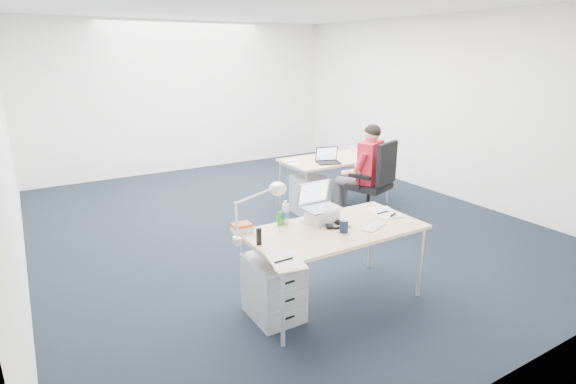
% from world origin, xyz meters
% --- Properties ---
extents(floor, '(7.00, 7.00, 0.00)m').
position_xyz_m(floor, '(0.00, 0.00, 0.00)').
color(floor, black).
rests_on(floor, ground).
extents(room, '(6.02, 7.02, 2.80)m').
position_xyz_m(room, '(0.00, 0.00, 1.71)').
color(room, white).
rests_on(room, ground).
extents(desk_near, '(1.60, 0.80, 0.73)m').
position_xyz_m(desk_near, '(-0.55, -2.02, 0.68)').
color(desk_near, tan).
rests_on(desk_near, ground).
extents(desk_far, '(1.60, 0.80, 0.73)m').
position_xyz_m(desk_far, '(1.14, 0.22, 0.68)').
color(desk_far, tan).
rests_on(desk_far, ground).
extents(office_chair, '(0.91, 0.91, 1.13)m').
position_xyz_m(office_chair, '(1.12, -0.62, 0.32)').
color(office_chair, black).
rests_on(office_chair, ground).
extents(seated_person, '(0.63, 0.79, 1.33)m').
position_xyz_m(seated_person, '(1.05, -0.45, 0.67)').
color(seated_person, red).
rests_on(seated_person, ground).
extents(drawer_pedestal_near, '(0.40, 0.50, 0.55)m').
position_xyz_m(drawer_pedestal_near, '(-1.15, -1.95, 0.28)').
color(drawer_pedestal_near, '#A6A9AB').
rests_on(drawer_pedestal_near, ground).
extents(drawer_pedestal_far, '(0.40, 0.50, 0.55)m').
position_xyz_m(drawer_pedestal_far, '(0.59, 0.07, 0.28)').
color(drawer_pedestal_far, '#A6A9AB').
rests_on(drawer_pedestal_far, ground).
extents(silver_laptop, '(0.34, 0.27, 0.35)m').
position_xyz_m(silver_laptop, '(-0.55, -1.82, 0.91)').
color(silver_laptop, silver).
rests_on(silver_laptop, desk_near).
extents(wireless_keyboard, '(0.28, 0.19, 0.01)m').
position_xyz_m(wireless_keyboard, '(-0.24, -2.18, 0.74)').
color(wireless_keyboard, white).
rests_on(wireless_keyboard, desk_near).
extents(computer_mouse, '(0.08, 0.11, 0.04)m').
position_xyz_m(computer_mouse, '(-0.42, -2.03, 0.75)').
color(computer_mouse, white).
rests_on(computer_mouse, desk_near).
extents(headphones, '(0.24, 0.21, 0.03)m').
position_xyz_m(headphones, '(-0.52, -1.98, 0.75)').
color(headphones, black).
rests_on(headphones, desk_near).
extents(can_koozie, '(0.08, 0.08, 0.12)m').
position_xyz_m(can_koozie, '(-0.54, -2.13, 0.79)').
color(can_koozie, '#131F3C').
rests_on(can_koozie, desk_near).
extents(water_bottle, '(0.07, 0.07, 0.22)m').
position_xyz_m(water_bottle, '(-0.86, -1.68, 0.84)').
color(water_bottle, silver).
rests_on(water_bottle, desk_near).
extents(bear_figurine, '(0.07, 0.06, 0.14)m').
position_xyz_m(bear_figurine, '(-0.93, -1.69, 0.80)').
color(bear_figurine, '#227820').
rests_on(bear_figurine, desk_near).
extents(book_stack, '(0.20, 0.17, 0.08)m').
position_xyz_m(book_stack, '(-1.30, -1.67, 0.77)').
color(book_stack, silver).
rests_on(book_stack, desk_near).
extents(cordless_phone, '(0.04, 0.03, 0.14)m').
position_xyz_m(cordless_phone, '(-1.30, -1.99, 0.80)').
color(cordless_phone, black).
rests_on(cordless_phone, desk_near).
extents(papers_left, '(0.32, 0.39, 0.01)m').
position_xyz_m(papers_left, '(-1.26, -2.37, 0.74)').
color(papers_left, '#FFF293').
rests_on(papers_left, desk_near).
extents(papers_right, '(0.29, 0.37, 0.01)m').
position_xyz_m(papers_right, '(0.09, -1.96, 0.74)').
color(papers_right, '#FFF293').
rests_on(papers_right, desk_near).
extents(sunglasses, '(0.12, 0.09, 0.03)m').
position_xyz_m(sunglasses, '(0.10, -2.07, 0.74)').
color(sunglasses, black).
rests_on(sunglasses, desk_near).
extents(desk_lamp, '(0.45, 0.20, 0.49)m').
position_xyz_m(desk_lamp, '(-1.30, -1.89, 0.98)').
color(desk_lamp, silver).
rests_on(desk_lamp, desk_near).
extents(dark_laptop, '(0.40, 0.40, 0.23)m').
position_xyz_m(dark_laptop, '(0.85, -0.00, 0.85)').
color(dark_laptop, black).
rests_on(dark_laptop, desk_far).
extents(far_cup, '(0.08, 0.08, 0.09)m').
position_xyz_m(far_cup, '(1.63, 0.45, 0.77)').
color(far_cup, white).
rests_on(far_cup, desk_far).
extents(far_papers, '(0.26, 0.31, 0.01)m').
position_xyz_m(far_papers, '(0.42, 0.29, 0.73)').
color(far_papers, white).
rests_on(far_papers, desk_far).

